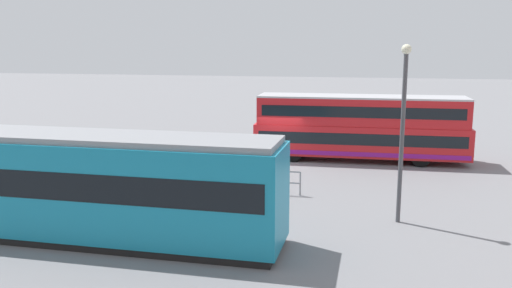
{
  "coord_description": "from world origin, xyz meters",
  "views": [
    {
      "loc": [
        -4.85,
        28.52,
        6.5
      ],
      "look_at": [
        0.5,
        3.65,
        1.72
      ],
      "focal_mm": 37.28,
      "sensor_mm": 36.0,
      "label": 1
    }
  ],
  "objects_px": {
    "tram_yellow": "(65,183)",
    "pedestrian_near_railing": "(171,156)",
    "street_lamp": "(403,120)",
    "info_sign": "(113,147)",
    "double_decker_bus": "(360,127)"
  },
  "relations": [
    {
      "from": "tram_yellow",
      "to": "pedestrian_near_railing",
      "type": "xyz_separation_m",
      "value": [
        -0.44,
        -8.6,
        -0.82
      ]
    },
    {
      "from": "tram_yellow",
      "to": "street_lamp",
      "type": "relative_size",
      "value": 2.3
    },
    {
      "from": "info_sign",
      "to": "double_decker_bus",
      "type": "bearing_deg",
      "value": -147.92
    },
    {
      "from": "tram_yellow",
      "to": "info_sign",
      "type": "relative_size",
      "value": 6.13
    },
    {
      "from": "info_sign",
      "to": "tram_yellow",
      "type": "bearing_deg",
      "value": 105.41
    },
    {
      "from": "double_decker_bus",
      "to": "street_lamp",
      "type": "height_order",
      "value": "street_lamp"
    },
    {
      "from": "tram_yellow",
      "to": "pedestrian_near_railing",
      "type": "bearing_deg",
      "value": -92.93
    },
    {
      "from": "tram_yellow",
      "to": "street_lamp",
      "type": "distance_m",
      "value": 11.99
    },
    {
      "from": "tram_yellow",
      "to": "street_lamp",
      "type": "height_order",
      "value": "street_lamp"
    },
    {
      "from": "tram_yellow",
      "to": "double_decker_bus",
      "type": "bearing_deg",
      "value": -123.1
    },
    {
      "from": "double_decker_bus",
      "to": "pedestrian_near_railing",
      "type": "distance_m",
      "value": 10.87
    },
    {
      "from": "tram_yellow",
      "to": "pedestrian_near_railing",
      "type": "height_order",
      "value": "tram_yellow"
    },
    {
      "from": "double_decker_bus",
      "to": "pedestrian_near_railing",
      "type": "bearing_deg",
      "value": 33.38
    },
    {
      "from": "double_decker_bus",
      "to": "info_sign",
      "type": "relative_size",
      "value": 4.87
    },
    {
      "from": "double_decker_bus",
      "to": "street_lamp",
      "type": "relative_size",
      "value": 1.82
    }
  ]
}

